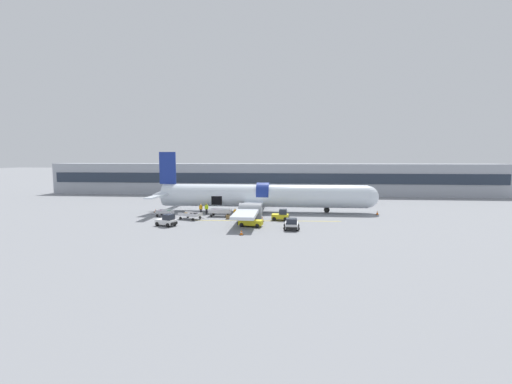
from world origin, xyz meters
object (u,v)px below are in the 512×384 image
at_px(baggage_cart_queued, 191,216).
at_px(ground_crew_loader_a, 201,209).
at_px(baggage_tug_spare, 292,224).
at_px(ground_crew_driver, 206,209).
at_px(baggage_tug_lead, 281,216).
at_px(baggage_cart_empty, 165,213).
at_px(ground_crew_loader_b, 235,214).
at_px(baggage_tug_mid, 250,221).
at_px(baggage_tug_rear, 167,221).
at_px(baggage_cart_loading, 220,212).
at_px(suitcase_on_tarmac_upright, 228,217).
at_px(airplane, 260,196).

xyz_separation_m(baggage_cart_queued, ground_crew_loader_a, (0.31, 4.52, 0.36)).
relative_size(baggage_tug_spare, baggage_cart_queued, 0.74).
relative_size(baggage_tug_spare, ground_crew_driver, 1.72).
xyz_separation_m(baggage_tug_lead, baggage_cart_queued, (-13.08, -0.55, -0.13)).
xyz_separation_m(baggage_cart_empty, ground_crew_loader_b, (10.98, -1.30, 0.33)).
height_order(baggage_tug_lead, ground_crew_loader_a, ground_crew_loader_a).
bearing_deg(baggage_tug_lead, ground_crew_loader_a, 162.73).
height_order(baggage_tug_mid, ground_crew_loader_b, baggage_tug_mid).
bearing_deg(baggage_tug_rear, baggage_tug_lead, 20.85).
distance_m(ground_crew_loader_a, ground_crew_driver, 0.93).
bearing_deg(ground_crew_driver, baggage_tug_mid, -48.64).
relative_size(baggage_cart_empty, ground_crew_loader_a, 2.07).
height_order(baggage_cart_loading, ground_crew_loader_b, ground_crew_loader_b).
relative_size(baggage_tug_lead, baggage_tug_mid, 0.77).
relative_size(baggage_cart_queued, ground_crew_loader_b, 2.60).
height_order(baggage_cart_empty, suitcase_on_tarmac_upright, baggage_cart_empty).
bearing_deg(baggage_cart_empty, baggage_cart_queued, -23.43).
distance_m(baggage_cart_loading, ground_crew_loader_a, 3.85).
xyz_separation_m(ground_crew_loader_b, ground_crew_driver, (-5.15, 3.75, 0.10)).
distance_m(baggage_tug_mid, baggage_cart_loading, 9.10).
relative_size(baggage_tug_rear, baggage_cart_empty, 0.86).
xyz_separation_m(baggage_tug_mid, suitcase_on_tarmac_upright, (-3.78, 5.15, -0.37)).
relative_size(baggage_cart_empty, ground_crew_loader_b, 2.21).
relative_size(baggage_tug_spare, baggage_cart_loading, 0.71).
xyz_separation_m(airplane, ground_crew_driver, (-8.22, -3.44, -1.65)).
xyz_separation_m(baggage_tug_lead, ground_crew_loader_a, (-12.77, 3.97, 0.23)).
xyz_separation_m(baggage_tug_rear, ground_crew_loader_b, (8.16, 5.80, 0.17)).
bearing_deg(ground_crew_loader_b, baggage_tug_spare, -38.34).
bearing_deg(baggage_cart_loading, ground_crew_loader_b, -39.12).
distance_m(baggage_cart_loading, suitcase_on_tarmac_upright, 2.73).
distance_m(baggage_tug_mid, baggage_cart_queued, 10.18).
height_order(baggage_tug_rear, ground_crew_driver, ground_crew_driver).
bearing_deg(ground_crew_loader_b, baggage_tug_mid, -62.26).
xyz_separation_m(baggage_tug_mid, baggage_tug_spare, (5.42, -1.25, -0.05)).
relative_size(baggage_tug_rear, suitcase_on_tarmac_upright, 3.98).
xyz_separation_m(airplane, baggage_cart_loading, (-5.70, -5.06, -1.98)).
bearing_deg(baggage_tug_lead, ground_crew_loader_b, 178.75).
distance_m(baggage_tug_lead, baggage_tug_mid, 6.42).
height_order(baggage_tug_rear, suitcase_on_tarmac_upright, baggage_tug_rear).
bearing_deg(baggage_tug_mid, baggage_tug_lead, 51.99).
relative_size(baggage_tug_spare, baggage_cart_empty, 0.87).
bearing_deg(baggage_tug_mid, suitcase_on_tarmac_upright, 126.30).
relative_size(baggage_tug_rear, ground_crew_loader_b, 1.91).
bearing_deg(baggage_tug_spare, suitcase_on_tarmac_upright, 145.21).
xyz_separation_m(ground_crew_loader_a, suitcase_on_tarmac_upright, (5.03, -3.88, -0.56)).
height_order(baggage_cart_loading, ground_crew_loader_a, ground_crew_loader_a).
bearing_deg(baggage_cart_empty, ground_crew_loader_b, -6.74).
bearing_deg(baggage_tug_rear, airplane, 49.19).
height_order(baggage_cart_queued, baggage_cart_empty, same).
height_order(baggage_tug_rear, baggage_tug_spare, baggage_tug_rear).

